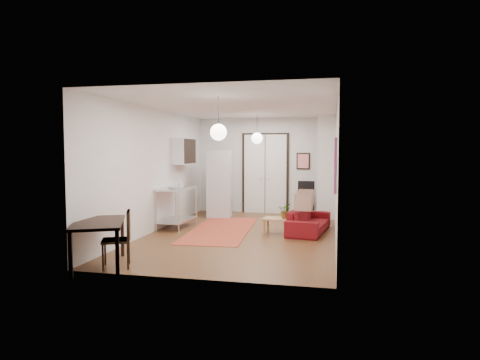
% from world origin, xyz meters
% --- Properties ---
extents(floor, '(7.00, 7.00, 0.00)m').
position_xyz_m(floor, '(0.00, 0.00, 0.00)').
color(floor, brown).
rests_on(floor, ground).
extents(ceiling, '(4.20, 7.00, 0.02)m').
position_xyz_m(ceiling, '(0.00, 0.00, 2.90)').
color(ceiling, silver).
rests_on(ceiling, wall_back).
extents(wall_back, '(4.20, 0.02, 2.90)m').
position_xyz_m(wall_back, '(0.00, 3.50, 1.45)').
color(wall_back, white).
rests_on(wall_back, floor).
extents(wall_front, '(4.20, 0.02, 2.90)m').
position_xyz_m(wall_front, '(0.00, -3.50, 1.45)').
color(wall_front, white).
rests_on(wall_front, floor).
extents(wall_left, '(0.02, 7.00, 2.90)m').
position_xyz_m(wall_left, '(-2.10, 0.00, 1.45)').
color(wall_left, white).
rests_on(wall_left, floor).
extents(wall_right, '(0.02, 7.00, 2.90)m').
position_xyz_m(wall_right, '(2.10, 0.00, 1.45)').
color(wall_right, white).
rests_on(wall_right, floor).
extents(double_doors, '(1.44, 0.06, 2.50)m').
position_xyz_m(double_doors, '(0.00, 3.46, 1.20)').
color(double_doors, white).
rests_on(double_doors, wall_back).
extents(stub_partition, '(0.50, 0.10, 2.90)m').
position_xyz_m(stub_partition, '(1.85, 2.55, 1.45)').
color(stub_partition, white).
rests_on(stub_partition, floor).
extents(wall_cabinet, '(0.35, 1.00, 0.70)m').
position_xyz_m(wall_cabinet, '(-1.92, 1.50, 1.90)').
color(wall_cabinet, white).
rests_on(wall_cabinet, wall_left).
extents(painting_popart, '(0.05, 1.00, 1.00)m').
position_xyz_m(painting_popart, '(2.08, -1.25, 1.65)').
color(painting_popart, red).
rests_on(painting_popart, wall_right).
extents(painting_abstract, '(0.05, 0.50, 0.60)m').
position_xyz_m(painting_abstract, '(2.08, 0.80, 1.80)').
color(painting_abstract, '#EEE4C6').
rests_on(painting_abstract, wall_right).
extents(poster_back, '(0.40, 0.03, 0.50)m').
position_xyz_m(poster_back, '(1.15, 3.47, 1.60)').
color(poster_back, red).
rests_on(poster_back, wall_back).
extents(print_left, '(0.03, 0.44, 0.54)m').
position_xyz_m(print_left, '(-2.07, 2.00, 1.95)').
color(print_left, olive).
rests_on(print_left, wall_left).
extents(pendant_back, '(0.30, 0.30, 0.80)m').
position_xyz_m(pendant_back, '(0.00, 2.00, 2.25)').
color(pendant_back, white).
rests_on(pendant_back, ceiling).
extents(pendant_front, '(0.30, 0.30, 0.80)m').
position_xyz_m(pendant_front, '(0.00, -2.00, 2.25)').
color(pendant_front, white).
rests_on(pendant_front, ceiling).
extents(kilim_rug, '(1.59, 3.75, 0.01)m').
position_xyz_m(kilim_rug, '(-0.60, 0.47, 0.00)').
color(kilim_rug, '#C14730').
rests_on(kilim_rug, floor).
extents(sofa, '(1.96, 0.99, 0.55)m').
position_xyz_m(sofa, '(1.49, 0.58, 0.27)').
color(sofa, maroon).
rests_on(sofa, floor).
extents(coffee_table, '(0.88, 0.55, 0.37)m').
position_xyz_m(coffee_table, '(0.89, 0.22, 0.32)').
color(coffee_table, tan).
rests_on(coffee_table, floor).
extents(potted_plant, '(0.35, 0.31, 0.36)m').
position_xyz_m(potted_plant, '(0.99, 0.22, 0.55)').
color(potted_plant, '#31652D').
rests_on(potted_plant, coffee_table).
extents(kitchen_counter, '(0.69, 1.32, 1.00)m').
position_xyz_m(kitchen_counter, '(-1.75, 0.50, 0.66)').
color(kitchen_counter, silver).
rests_on(kitchen_counter, floor).
extents(bowl, '(0.24, 0.24, 0.06)m').
position_xyz_m(bowl, '(-1.75, 0.20, 1.03)').
color(bowl, beige).
rests_on(bowl, kitchen_counter).
extents(soap_bottle, '(0.10, 0.10, 0.21)m').
position_xyz_m(soap_bottle, '(-1.75, 0.75, 1.10)').
color(soap_bottle, teal).
rests_on(soap_bottle, kitchen_counter).
extents(fridge, '(0.76, 0.76, 1.91)m').
position_xyz_m(fridge, '(-1.17, 2.42, 0.96)').
color(fridge, silver).
rests_on(fridge, floor).
extents(dining_table, '(1.27, 1.56, 0.75)m').
position_xyz_m(dining_table, '(-1.75, -3.15, 0.67)').
color(dining_table, black).
rests_on(dining_table, floor).
extents(dining_chair_near, '(0.58, 0.69, 0.93)m').
position_xyz_m(dining_chair_near, '(-1.44, -3.06, 0.54)').
color(dining_chair_near, '#392312').
rests_on(dining_chair_near, floor).
extents(dining_chair_far, '(0.58, 0.69, 0.93)m').
position_xyz_m(dining_chair_far, '(-1.44, -3.06, 0.54)').
color(dining_chair_far, '#392312').
rests_on(dining_chair_far, floor).
extents(black_side_chair, '(0.48, 0.48, 1.04)m').
position_xyz_m(black_side_chair, '(1.28, 3.25, 0.61)').
color(black_side_chair, black).
rests_on(black_side_chair, floor).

